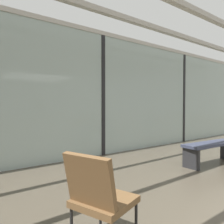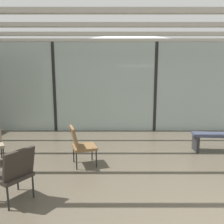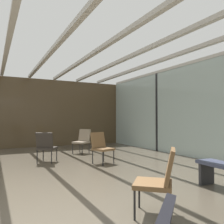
{
  "view_description": "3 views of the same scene",
  "coord_description": "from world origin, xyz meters",
  "px_view_note": "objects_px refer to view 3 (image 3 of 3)",
  "views": [
    {
      "loc": [
        -3.24,
        0.57,
        1.27
      ],
      "look_at": [
        -1.14,
        3.31,
        1.17
      ],
      "focal_mm": 35.1,
      "sensor_mm": 36.0,
      "label": 1
    },
    {
      "loc": [
        -1.5,
        -2.31,
        1.92
      ],
      "look_at": [
        -1.49,
        3.54,
        0.94
      ],
      "focal_mm": 34.54,
      "sensor_mm": 36.0,
      "label": 2
    },
    {
      "loc": [
        3.8,
        -0.61,
        1.25
      ],
      "look_at": [
        -1.82,
        2.3,
        1.44
      ],
      "focal_mm": 37.08,
      "sensor_mm": 36.0,
      "label": 3
    }
  ],
  "objects_px": {
    "lounge_chair_3": "(46,145)",
    "lounge_chair_4": "(101,146)",
    "lounge_chair_5": "(160,177)",
    "lounge_chair_2": "(82,140)"
  },
  "relations": [
    {
      "from": "lounge_chair_3",
      "to": "lounge_chair_2",
      "type": "bearing_deg",
      "value": -107.53
    },
    {
      "from": "lounge_chair_3",
      "to": "lounge_chair_5",
      "type": "bearing_deg",
      "value": 131.26
    },
    {
      "from": "lounge_chair_4",
      "to": "lounge_chair_5",
      "type": "distance_m",
      "value": 3.67
    },
    {
      "from": "lounge_chair_3",
      "to": "lounge_chair_4",
      "type": "distance_m",
      "value": 1.59
    },
    {
      "from": "lounge_chair_2",
      "to": "lounge_chair_3",
      "type": "bearing_deg",
      "value": -84.75
    },
    {
      "from": "lounge_chair_5",
      "to": "lounge_chair_2",
      "type": "bearing_deg",
      "value": -148.13
    },
    {
      "from": "lounge_chair_3",
      "to": "lounge_chair_4",
      "type": "relative_size",
      "value": 1.0
    },
    {
      "from": "lounge_chair_4",
      "to": "lounge_chair_5",
      "type": "xyz_separation_m",
      "value": [
        3.59,
        -0.8,
        0.0
      ]
    },
    {
      "from": "lounge_chair_3",
      "to": "lounge_chair_4",
      "type": "height_order",
      "value": "same"
    },
    {
      "from": "lounge_chair_3",
      "to": "lounge_chair_5",
      "type": "distance_m",
      "value": 4.42
    }
  ]
}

